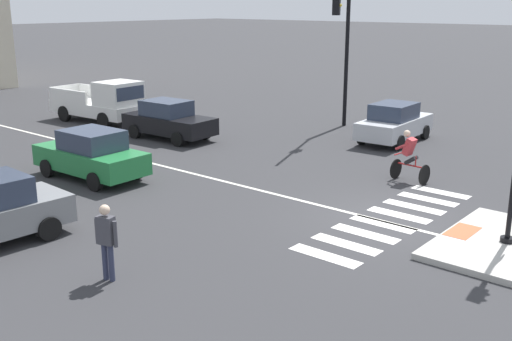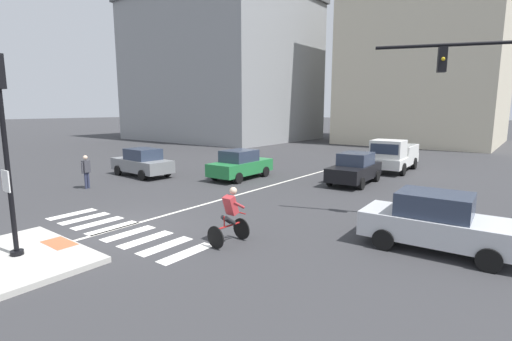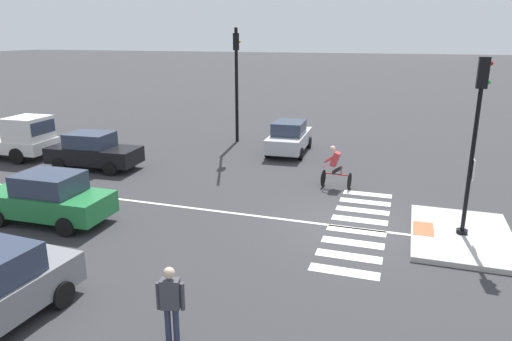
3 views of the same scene
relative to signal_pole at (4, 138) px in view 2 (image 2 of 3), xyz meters
name	(u,v)px [view 2 (image 2 of 3)]	position (x,y,z in m)	size (l,w,h in m)	color
ground_plane	(123,230)	(0.00, 3.13, -3.22)	(300.00, 300.00, 0.00)	#333335
traffic_island	(18,257)	(0.00, 0.01, -3.14)	(4.16, 2.86, 0.15)	#B2AFA8
tactile_pad_front	(59,243)	(0.00, 1.09, -3.07)	(1.10, 0.60, 0.01)	#DB5B38
signal_pole	(4,138)	(0.00, 0.00, 0.00)	(0.44, 0.38, 5.11)	black
crosswalk_stripe_a	(72,214)	(-3.18, 3.04, -3.22)	(0.44, 1.80, 0.01)	silver
crosswalk_stripe_b	(85,218)	(-2.27, 3.04, -3.22)	(0.44, 1.80, 0.01)	silver
crosswalk_stripe_c	(98,223)	(-1.36, 3.04, -3.22)	(0.44, 1.80, 0.01)	silver
crosswalk_stripe_d	(113,228)	(-0.45, 3.04, -3.22)	(0.44, 1.80, 0.01)	silver
crosswalk_stripe_e	(129,233)	(0.45, 3.04, -3.22)	(0.44, 1.80, 0.01)	silver
crosswalk_stripe_f	(146,239)	(1.36, 3.04, -3.22)	(0.44, 1.80, 0.01)	silver
crosswalk_stripe_g	(165,246)	(2.27, 3.04, -3.22)	(0.44, 1.80, 0.01)	silver
crosswalk_stripe_h	(187,253)	(3.18, 3.04, -3.22)	(0.44, 1.80, 0.01)	silver
lane_centre_line	(283,182)	(-0.26, 13.13, -3.22)	(0.14, 28.00, 0.01)	silver
traffic_light_mast	(495,104)	(9.37, 10.64, 0.87)	(4.46, 1.77, 6.22)	black
building_corner_left	(428,62)	(-0.63, 43.91, 6.08)	(16.18, 17.97, 18.56)	beige
building_corner_right	(222,70)	(-23.40, 33.53, 5.74)	(21.60, 17.78, 17.87)	gray
car_grey_cross_left	(142,162)	(-7.92, 9.64, -2.41)	(4.18, 2.00, 1.64)	slate
car_silver_cross_right	(438,222)	(8.58, 7.50, -2.41)	(4.18, 2.00, 1.64)	silver
car_green_westbound_far	(240,164)	(-2.80, 12.54, -2.41)	(1.94, 4.15, 1.64)	#237A3D
car_black_eastbound_far	(355,168)	(2.94, 15.13, -2.41)	(2.02, 4.19, 1.64)	black
pickup_truck_white_eastbound_distant	(393,156)	(3.32, 20.19, -2.24)	(2.24, 5.19, 2.08)	white
cyclist	(230,215)	(3.62, 4.37, -2.35)	(0.75, 1.14, 1.68)	black
pedestrian_at_curb_left	(86,169)	(-7.16, 5.80, -2.24)	(0.31, 0.53, 1.67)	#2D334C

